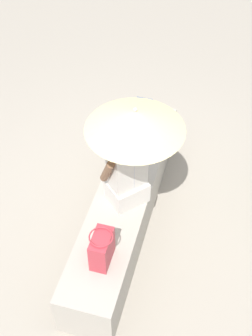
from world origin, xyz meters
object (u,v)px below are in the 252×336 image
at_px(parasol, 135,120).
at_px(tote_bag_canvas, 102,248).
at_px(handbag_black, 141,118).
at_px(magazine, 133,159).
at_px(person_seated, 127,170).

height_order(parasol, tote_bag_canvas, parasol).
xyz_separation_m(handbag_black, tote_bag_canvas, (-1.68, -0.09, -0.01)).
xyz_separation_m(parasol, magazine, (0.57, 0.16, -1.03)).
bearing_deg(tote_bag_canvas, handbag_black, 2.92).
relative_size(person_seated, tote_bag_canvas, 2.71).
xyz_separation_m(person_seated, handbag_black, (0.98, 0.11, -0.22)).
relative_size(tote_bag_canvas, magazine, 1.19).
bearing_deg(magazine, person_seated, -163.87).
relative_size(person_seated, handbag_black, 2.56).
bearing_deg(tote_bag_canvas, person_seated, -1.87).
bearing_deg(parasol, person_seated, 55.24).
height_order(person_seated, parasol, parasol).
xyz_separation_m(parasol, handbag_black, (1.04, 0.19, -0.86)).
bearing_deg(parasol, magazine, 15.66).
xyz_separation_m(tote_bag_canvas, magazine, (1.22, 0.06, -0.16)).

